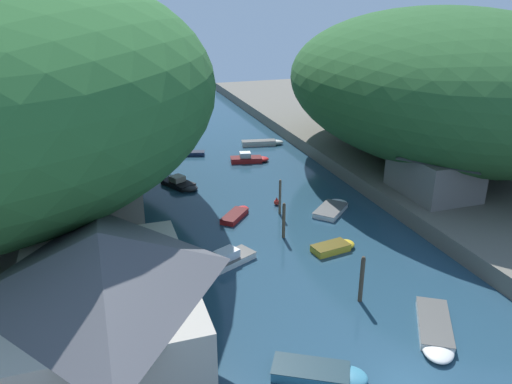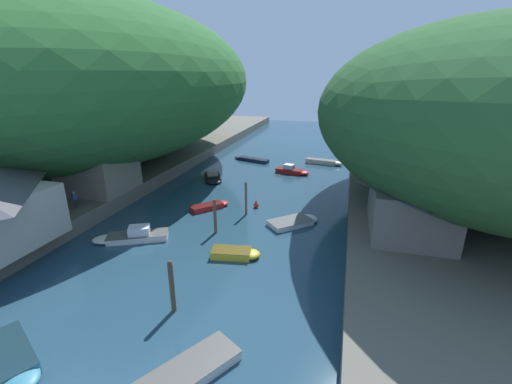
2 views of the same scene
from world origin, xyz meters
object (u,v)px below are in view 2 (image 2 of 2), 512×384
Objects in this scene: boat_cabin_cruiser at (211,206)px; boat_navy_launch at (213,178)px; boat_near_quay at (131,236)px; person_on_quay at (75,199)px; boat_small_dinghy at (325,162)px; person_by_boathouse at (60,206)px; boat_open_rowboat at (237,253)px; boat_far_upstream at (12,362)px; right_bank_cottage at (412,198)px; boat_red_skiff at (295,221)px; boathouse_shed at (97,167)px; boat_far_right_bank at (293,171)px; boat_mid_channel at (250,159)px; boat_white_cruiser at (174,381)px; channel_buoy_near at (256,205)px.

boat_navy_launch is at bearing 152.43° from boat_cabin_cruiser.
person_on_quay is (-6.95, 1.69, 2.18)m from boat_near_quay.
person_by_boathouse reaches higher than boat_small_dinghy.
boat_open_rowboat is at bearing -117.09° from boat_near_quay.
boat_small_dinghy is at bearing -20.91° from person_on_quay.
person_by_boathouse is at bearing -115.64° from boat_far_upstream.
boat_small_dinghy is at bearing 108.22° from right_bank_cottage.
boat_near_quay reaches higher than boat_far_upstream.
boat_small_dinghy reaches higher than boat_red_skiff.
boathouse_shed reaches higher than boat_near_quay.
boat_far_right_bank is at bearing -21.97° from person_on_quay.
boathouse_shed is at bearing 3.92° from person_by_boathouse.
boat_near_quay is 1.28× the size of boat_far_right_bank.
person_on_quay reaches higher than boat_near_quay.
boat_navy_launch is at bearing -172.40° from boat_mid_channel.
boat_cabin_cruiser is 0.81× the size of boat_far_right_bank.
boat_white_cruiser is 7.59× the size of channel_buoy_near.
boathouse_shed is 4.17× the size of person_by_boathouse.
boat_cabin_cruiser is 22.26m from boat_far_upstream.
boat_navy_launch is at bearing -38.52° from boat_small_dinghy.
boat_white_cruiser is 42.96m from boat_mid_channel.
boat_navy_launch is (-22.58, 13.43, -4.12)m from right_bank_cottage.
boathouse_shed is 1.36× the size of boat_navy_launch.
boat_small_dinghy is (12.19, 0.96, 0.10)m from boat_mid_channel.
person_on_quay is at bearing -118.76° from boat_far_upstream.
boat_near_quay reaches higher than boat_white_cruiser.
boat_small_dinghy is at bearing 134.48° from boat_red_skiff.
boat_mid_channel is 1.28× the size of boat_far_right_bank.
channel_buoy_near reaches higher than boat_small_dinghy.
person_by_boathouse is at bearing 67.10° from boat_near_quay.
boat_navy_launch is 19.94m from person_by_boathouse.
boathouse_shed reaches higher than boat_open_rowboat.
boat_cabin_cruiser reaches higher than boat_mid_channel.
boat_small_dinghy is at bearing -42.55° from person_by_boathouse.
boat_small_dinghy is at bearing 159.24° from boat_far_right_bank.
boat_small_dinghy is 1.16× the size of boat_red_skiff.
person_by_boathouse is at bearing 41.66° from boat_navy_launch.
boat_white_cruiser is at bearing -45.19° from boathouse_shed.
boat_near_quay is at bearing -100.75° from boat_open_rowboat.
boat_far_right_bank reaches higher than boat_open_rowboat.
boat_navy_launch is 11.54m from channel_buoy_near.
right_bank_cottage is at bearing 32.80° from boat_red_skiff.
boat_open_rowboat is 2.40× the size of person_on_quay.
right_bank_cottage reaches higher than boat_open_rowboat.
boat_mid_channel is (-7.74, 30.05, -0.05)m from boat_open_rowboat.
boat_open_rowboat is at bearing -158.69° from right_bank_cottage.
boat_far_upstream is at bearing -52.55° from boat_cabin_cruiser.
person_by_boathouse is (1.58, -7.22, -1.67)m from boathouse_shed.
boat_small_dinghy is at bearing -50.52° from boat_near_quay.
boat_open_rowboat is 4.80× the size of channel_buoy_near.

